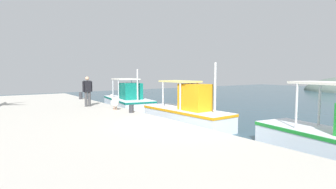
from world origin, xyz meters
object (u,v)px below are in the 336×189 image
at_px(fishing_boat_nearest, 128,100).
at_px(fishing_boat_second, 187,113).
at_px(mooring_bollard_nearest, 81,96).
at_px(mooring_bollard_second, 131,109).
at_px(pelican, 115,102).
at_px(fisherman_standing, 87,90).

height_order(fishing_boat_nearest, fishing_boat_second, fishing_boat_second).
height_order(mooring_bollard_nearest, mooring_bollard_second, mooring_bollard_nearest).
relative_size(fishing_boat_nearest, mooring_bollard_nearest, 11.86).
bearing_deg(fishing_boat_second, pelican, -132.06).
distance_m(fishing_boat_nearest, mooring_bollard_nearest, 3.50).
bearing_deg(pelican, mooring_bollard_nearest, 177.70).
relative_size(fishing_boat_second, mooring_bollard_nearest, 10.43).
distance_m(fisherman_standing, mooring_bollard_second, 3.78).
bearing_deg(mooring_bollard_second, fishing_boat_nearest, 154.53).
distance_m(fishing_boat_nearest, pelican, 5.98).
bearing_deg(fisherman_standing, pelican, 17.42).
xyz_separation_m(fishing_boat_second, pelican, (-2.55, -2.83, 0.48)).
height_order(pelican, mooring_bollard_second, pelican).
relative_size(pelican, mooring_bollard_second, 2.50).
height_order(fishing_boat_nearest, mooring_bollard_nearest, fishing_boat_nearest).
bearing_deg(pelican, mooring_bollard_second, 11.04).
relative_size(fishing_boat_second, fisherman_standing, 3.11).
relative_size(mooring_bollard_nearest, mooring_bollard_second, 1.35).
bearing_deg(mooring_bollard_nearest, fisherman_standing, -12.10).
xyz_separation_m(fishing_boat_nearest, pelican, (4.96, -3.29, 0.54)).
bearing_deg(fisherman_standing, fishing_boat_second, 36.51).
xyz_separation_m(fishing_boat_nearest, mooring_bollard_nearest, (-1.72, -3.02, 0.40)).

